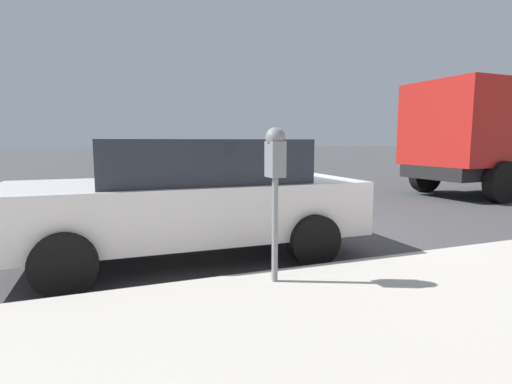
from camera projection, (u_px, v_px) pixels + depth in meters
name	position (u px, v px, depth m)	size (l,w,h in m)	color
ground_plane	(266.00, 233.00, 6.61)	(220.00, 220.00, 0.00)	#424244
parking_meter	(275.00, 165.00, 3.77)	(0.21, 0.19, 1.49)	gray
car_white	(190.00, 196.00, 5.15)	(2.06, 4.46, 1.54)	silver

